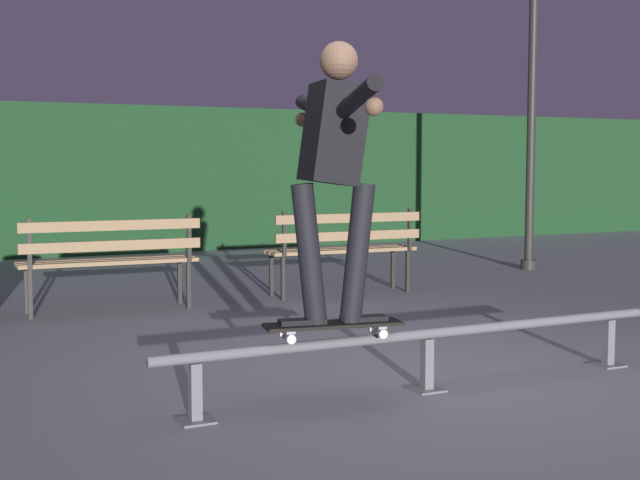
{
  "coord_description": "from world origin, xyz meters",
  "views": [
    {
      "loc": [
        -2.85,
        -4.42,
        1.35
      ],
      "look_at": [
        -0.31,
        0.69,
        0.85
      ],
      "focal_mm": 49.34,
      "sensor_mm": 36.0,
      "label": 1
    }
  ],
  "objects": [
    {
      "name": "park_bench_left_center",
      "position": [
        1.34,
        3.48,
        0.54
      ],
      "size": [
        1.62,
        0.48,
        0.88
      ],
      "color": "#282623",
      "rests_on": "ground"
    },
    {
      "name": "ground_plane",
      "position": [
        0.0,
        0.0,
        0.0
      ],
      "size": [
        90.0,
        90.0,
        0.0
      ],
      "primitive_type": "plane",
      "color": "slate"
    },
    {
      "name": "hedge_backdrop",
      "position": [
        0.0,
        9.1,
        1.11
      ],
      "size": [
        24.0,
        1.2,
        2.21
      ],
      "primitive_type": "cube",
      "color": "#193D1E",
      "rests_on": "ground"
    },
    {
      "name": "park_bench_leftmost",
      "position": [
        -1.05,
        3.48,
        0.54
      ],
      "size": [
        1.62,
        0.48,
        0.88
      ],
      "color": "#282623",
      "rests_on": "ground"
    },
    {
      "name": "skateboard",
      "position": [
        -0.63,
        -0.11,
        0.44
      ],
      "size": [
        0.8,
        0.34,
        0.09
      ],
      "color": "black",
      "rests_on": "grind_rail"
    },
    {
      "name": "grind_rail",
      "position": [
        -0.0,
        -0.11,
        0.28
      ],
      "size": [
        3.38,
        0.18,
        0.37
      ],
      "color": "slate",
      "rests_on": "ground"
    },
    {
      "name": "lamp_post_right",
      "position": [
        4.48,
        4.37,
        2.48
      ],
      "size": [
        0.32,
        0.32,
        3.9
      ],
      "color": "#282623",
      "rests_on": "ground"
    },
    {
      "name": "skateboarder",
      "position": [
        -0.62,
        -0.11,
        1.38
      ],
      "size": [
        0.63,
        1.39,
        1.56
      ],
      "color": "black",
      "rests_on": "skateboard"
    }
  ]
}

